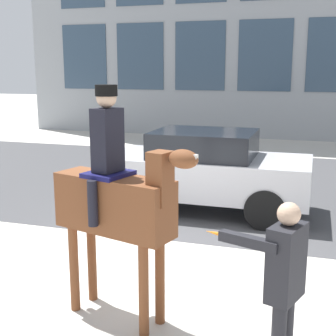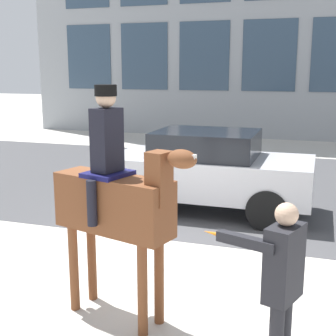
{
  "view_description": "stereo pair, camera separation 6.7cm",
  "coord_description": "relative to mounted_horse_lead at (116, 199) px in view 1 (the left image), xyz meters",
  "views": [
    {
      "loc": [
        2.09,
        -6.57,
        2.82
      ],
      "look_at": [
        0.39,
        -1.2,
        1.63
      ],
      "focal_mm": 50.0,
      "sensor_mm": 36.0,
      "label": 1
    },
    {
      "loc": [
        2.15,
        -6.55,
        2.82
      ],
      "look_at": [
        0.39,
        -1.2,
        1.63
      ],
      "focal_mm": 50.0,
      "sensor_mm": 36.0,
      "label": 2
    }
  ],
  "objects": [
    {
      "name": "ground_plane",
      "position": [
        -0.05,
        2.01,
        -1.42
      ],
      "size": [
        80.0,
        80.0,
        0.0
      ],
      "primitive_type": "plane",
      "color": "beige"
    },
    {
      "name": "road_surface",
      "position": [
        -0.05,
        6.76,
        -1.41
      ],
      "size": [
        21.16,
        8.5,
        0.01
      ],
      "color": "#444447",
      "rests_on": "ground_plane"
    },
    {
      "name": "mounted_horse_lead",
      "position": [
        0.0,
        0.0,
        0.0
      ],
      "size": [
        1.8,
        0.8,
        2.66
      ],
      "rotation": [
        0.0,
        0.0,
        -0.27
      ],
      "color": "brown",
      "rests_on": "ground_plane"
    },
    {
      "name": "pedestrian_bystander",
      "position": [
        1.86,
        -0.67,
        -0.4
      ],
      "size": [
        0.91,
        0.45,
        1.73
      ],
      "rotation": [
        0.0,
        0.0,
        2.8
      ],
      "color": "#232328",
      "rests_on": "ground_plane"
    },
    {
      "name": "street_car_near_lane",
      "position": [
        0.04,
        4.4,
        -0.56
      ],
      "size": [
        3.95,
        1.89,
        1.62
      ],
      "color": "#B7B7BC",
      "rests_on": "ground_plane"
    }
  ]
}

